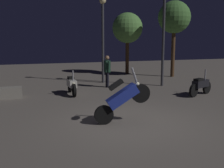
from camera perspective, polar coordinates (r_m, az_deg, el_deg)
name	(u,v)px	position (r m, az deg, el deg)	size (l,w,h in m)	color
ground_plane	(132,123)	(8.18, 4.25, -8.02)	(40.00, 40.00, 0.00)	#605951
motorcycle_blue_foreground	(122,98)	(7.94, 2.16, -2.96)	(1.66, 0.37, 1.63)	black
motorcycle_black_parked_left	(201,85)	(12.47, 17.92, -0.27)	(1.54, 0.80, 1.11)	black
motorcycle_white_parked_right	(72,85)	(12.17, -8.38, -0.13)	(0.31, 1.66, 1.11)	black
person_rider_beside	(107,69)	(13.75, -1.01, 3.22)	(0.25, 0.66, 1.60)	black
streetlamp_near	(103,29)	(15.12, -1.93, 11.42)	(0.36, 0.36, 4.61)	#38383D
streetlamp_far	(164,17)	(14.37, 10.74, 13.48)	(0.36, 0.36, 5.57)	#38383D
tree_left_bg	(127,28)	(19.00, 3.23, 11.48)	(2.05, 2.05, 4.16)	#4C331E
tree_center_bg	(174,18)	(18.00, 12.81, 13.27)	(2.01, 2.01, 4.75)	#4C331E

